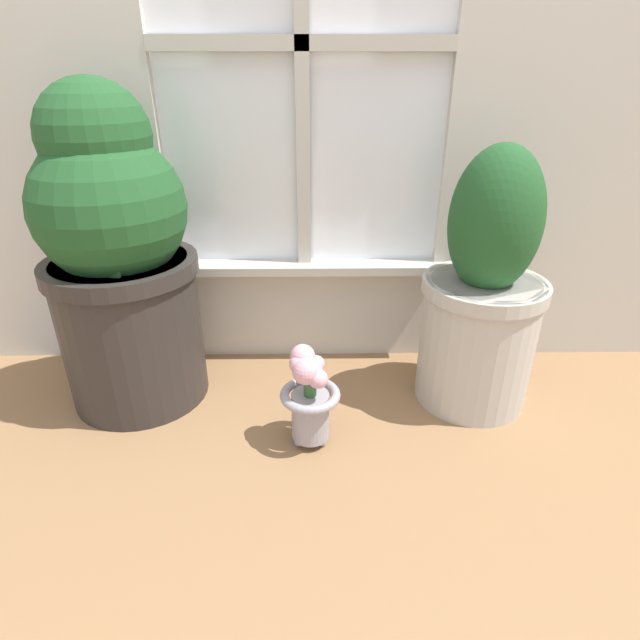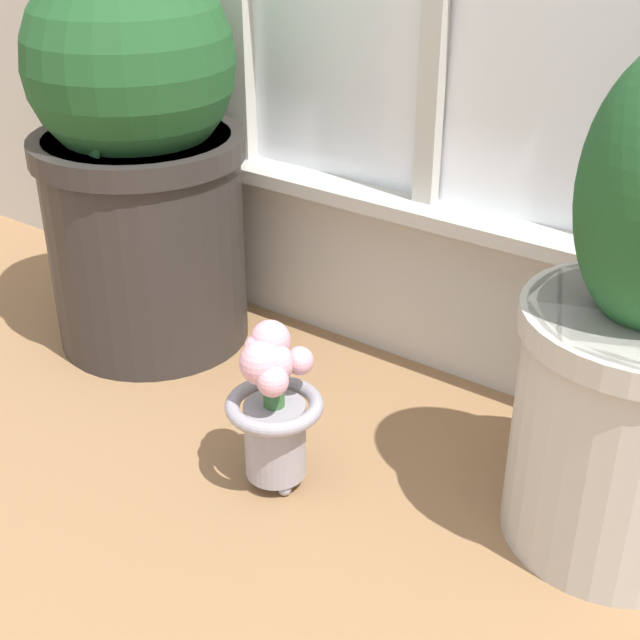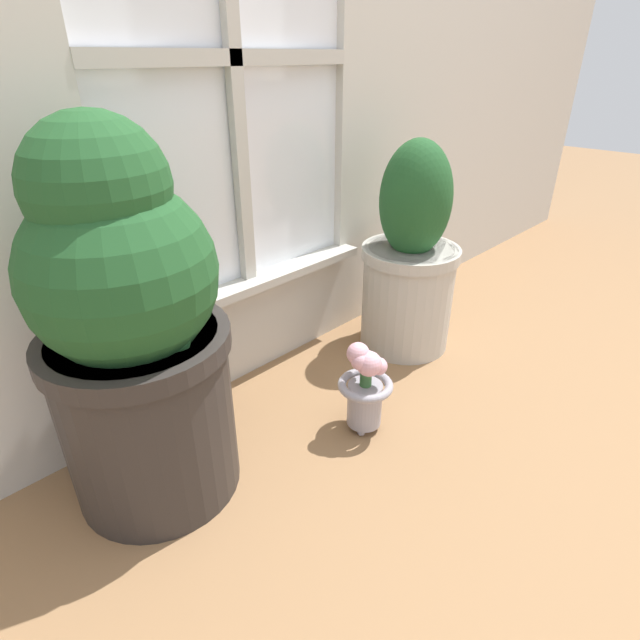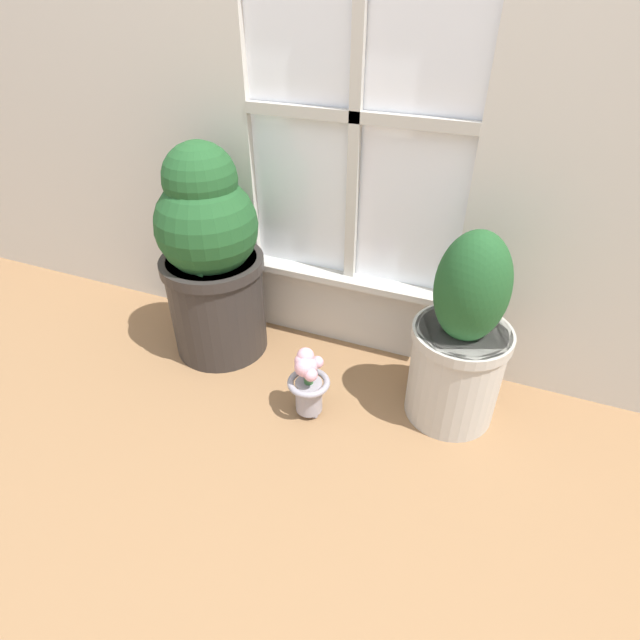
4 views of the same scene
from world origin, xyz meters
name	(u,v)px [view 1 (image 1 of 4)]	position (x,y,z in m)	size (l,w,h in m)	color
ground_plane	(303,478)	(0.00, 0.00, 0.00)	(10.00, 10.00, 0.00)	olive
potted_plant_left	(119,258)	(-0.44, 0.33, 0.39)	(0.37, 0.37, 0.79)	#2D2826
potted_plant_right	(483,299)	(0.44, 0.31, 0.29)	(0.30, 0.30, 0.66)	#B7B2A8
flower_vase	(309,393)	(0.01, 0.12, 0.14)	(0.14, 0.14, 0.25)	#99939E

